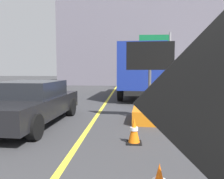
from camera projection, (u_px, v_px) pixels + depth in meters
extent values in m
cube|color=yellow|center=(82.00, 138.00, 5.83)|extent=(0.14, 36.00, 0.01)
cube|color=orange|center=(149.00, 114.00, 7.75)|extent=(1.22, 1.87, 0.45)
cylinder|color=#4C4C4C|center=(150.00, 89.00, 7.68)|extent=(0.10, 0.10, 1.30)
cube|color=black|center=(150.00, 56.00, 7.58)|extent=(1.60, 0.19, 0.95)
sphere|color=yellow|center=(167.00, 56.00, 7.55)|extent=(0.09, 0.09, 0.09)
sphere|color=yellow|center=(158.00, 56.00, 7.59)|extent=(0.09, 0.09, 0.09)
sphere|color=yellow|center=(149.00, 56.00, 7.63)|extent=(0.09, 0.09, 0.09)
sphere|color=yellow|center=(140.00, 56.00, 7.67)|extent=(0.09, 0.09, 0.09)
sphere|color=yellow|center=(135.00, 51.00, 7.68)|extent=(0.09, 0.09, 0.09)
sphere|color=yellow|center=(135.00, 61.00, 7.71)|extent=(0.09, 0.09, 0.09)
cube|color=black|center=(141.00, 88.00, 14.65)|extent=(2.13, 7.39, 0.25)
cube|color=silver|center=(141.00, 71.00, 17.15)|extent=(2.57, 2.18, 1.90)
cube|color=navy|center=(142.00, 67.00, 13.42)|extent=(2.73, 5.10, 2.45)
cylinder|color=black|center=(126.00, 87.00, 17.26)|extent=(0.33, 0.91, 0.90)
cylinder|color=black|center=(157.00, 87.00, 16.96)|extent=(0.33, 0.91, 0.90)
cylinder|color=black|center=(120.00, 93.00, 12.64)|extent=(0.33, 0.91, 0.90)
cylinder|color=black|center=(163.00, 93.00, 12.34)|extent=(0.33, 0.91, 0.90)
cube|color=black|center=(28.00, 107.00, 7.20)|extent=(2.17, 4.69, 0.60)
cube|color=black|center=(31.00, 89.00, 7.38)|extent=(1.82, 2.15, 0.50)
cylinder|color=black|center=(35.00, 127.00, 5.61)|extent=(0.25, 0.67, 0.66)
cylinder|color=black|center=(71.00, 107.00, 8.62)|extent=(0.25, 0.67, 0.66)
cylinder|color=black|center=(25.00, 106.00, 8.84)|extent=(0.25, 0.67, 0.66)
cylinder|color=gray|center=(170.00, 61.00, 19.84)|extent=(0.18, 0.18, 5.00)
cube|color=#0F6033|center=(154.00, 42.00, 19.75)|extent=(2.60, 0.14, 1.30)
cube|color=white|center=(154.00, 42.00, 19.78)|extent=(1.82, 0.07, 0.18)
cube|color=slate|center=(136.00, 47.00, 28.75)|extent=(17.60, 9.68, 9.19)
cube|color=black|center=(134.00, 143.00, 5.40)|extent=(0.36, 0.36, 0.03)
cone|color=orange|center=(134.00, 130.00, 5.37)|extent=(0.28, 0.28, 0.59)
cylinder|color=white|center=(134.00, 129.00, 5.37)|extent=(0.19, 0.19, 0.08)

